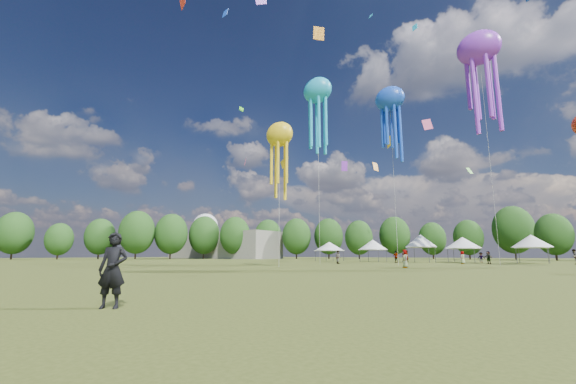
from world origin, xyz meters
The scene contains 10 objects.
ground centered at (0.00, 0.00, 0.00)m, with size 300.00×300.00×0.00m, color #384416.
observer_main centered at (6.61, -2.46, 0.86)m, with size 0.63×0.41×1.72m, color black.
spectator_near centered at (-9.41, 36.07, 0.89)m, with size 0.86×0.67×1.78m, color gray.
spectators_far centered at (4.78, 47.05, 0.87)m, with size 21.98×29.65×1.89m.
festival_tents centered at (-4.27, 54.43, 3.08)m, with size 37.59×11.35×4.45m.
show_kites centered at (10.94, 37.41, 23.45)m, with size 40.80×24.83×32.60m.
small_kites centered at (0.02, 40.91, 30.52)m, with size 72.53×65.42×46.35m.
treeline centered at (-3.87, 62.51, 6.54)m, with size 201.57×95.24×13.43m.
hangar centered at (-72.00, 72.00, 4.00)m, with size 40.00×12.00×8.00m, color gray.
radome centered at (-88.00, 78.00, 9.99)m, with size 9.00×9.00×16.00m.
Camera 1 is at (14.93, -6.66, 1.20)m, focal length 22.32 mm.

